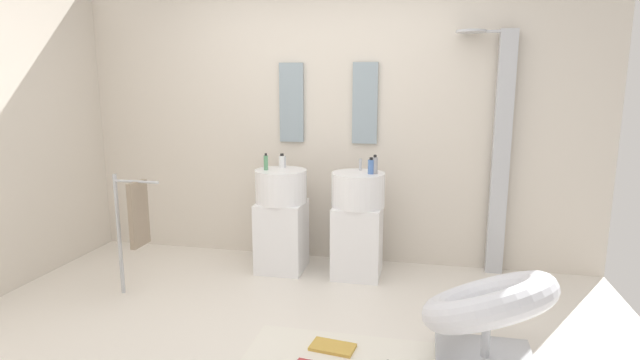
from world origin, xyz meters
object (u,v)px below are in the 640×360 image
Objects in this scene: pedestal_sink_left at (281,218)px; towel_rack at (135,216)px; lounge_chair at (488,309)px; soap_bottle_grey at (375,165)px; soap_bottle_green at (266,162)px; soap_bottle_blue at (371,166)px; soap_bottle_white at (282,161)px; shower_column at (499,149)px; pedestal_sink_right at (358,222)px; magazine_ochre at (333,347)px.

towel_rack is (-0.93, -0.75, 0.16)m from pedestal_sink_left.
soap_bottle_grey reaches higher than lounge_chair.
pedestal_sink_left is 0.51m from soap_bottle_green.
soap_bottle_blue is 1.12× the size of soap_bottle_white.
soap_bottle_green is at bearing -122.36° from soap_bottle_white.
soap_bottle_green is (-1.93, -0.35, -0.12)m from shower_column.
shower_column is 1.06m from soap_bottle_grey.
towel_rack is at bearing -154.73° from pedestal_sink_right.
lounge_chair is 1.58m from soap_bottle_blue.
soap_bottle_green is at bearing 144.70° from lounge_chair.
pedestal_sink_right is 0.50m from soap_bottle_blue.
shower_column is at bearing 82.24° from lounge_chair.
shower_column reaches higher than pedestal_sink_right.
soap_bottle_grey is (0.81, -0.02, 0.50)m from pedestal_sink_left.
soap_bottle_blue is 0.82m from soap_bottle_white.
soap_bottle_green reaches higher than towel_rack.
pedestal_sink_right is 1.77m from towel_rack.
magazine_ochre is at bearing -93.78° from soap_bottle_blue.
soap_bottle_grey is at bearing 17.45° from soap_bottle_blue.
lounge_chair is 6.96× the size of soap_bottle_grey.
shower_column reaches higher than soap_bottle_blue.
soap_bottle_blue reaches higher than towel_rack.
soap_bottle_white is 0.78× the size of soap_bottle_grey.
soap_bottle_blue is at bearing 94.20° from magazine_ochre.
towel_rack is at bearing -138.01° from soap_bottle_green.
lounge_chair is at bearing -55.98° from soap_bottle_blue.
pedestal_sink_right is 0.48× the size of shower_column.
towel_rack is 6.65× the size of soap_bottle_green.
pedestal_sink_left reaches higher than towel_rack.
lounge_chair is at bearing -40.23° from soap_bottle_white.
pedestal_sink_left is 1.21m from towel_rack.
soap_bottle_blue is (-0.82, 1.21, 0.61)m from lounge_chair.
soap_bottle_green is 0.93m from soap_bottle_grey.
lounge_chair is 8.95× the size of soap_bottle_white.
soap_bottle_white is at bearing 101.17° from pedestal_sink_left.
pedestal_sink_right is 0.91× the size of lounge_chair.
soap_bottle_blue reaches higher than soap_bottle_white.
pedestal_sink_right is at bearing 0.00° from pedestal_sink_left.
soap_bottle_green is at bearing -169.76° from shower_column.
shower_column is 13.07× the size of soap_bottle_grey.
pedestal_sink_left and pedestal_sink_right have the same top height.
magazine_ochre is 1.73× the size of soap_bottle_grey.
soap_bottle_white is (-0.80, 0.16, -0.01)m from soap_bottle_blue.
towel_rack is at bearing 170.54° from magazine_ochre.
towel_rack is at bearing 169.02° from lounge_chair.
pedestal_sink_left is at bearing 180.00° from pedestal_sink_right.
soap_bottle_green reaches higher than lounge_chair.
towel_rack reaches higher than magazine_ochre.
soap_bottle_grey is (-1.00, -0.34, -0.11)m from shower_column.
pedestal_sink_left is 6.33× the size of soap_bottle_grey.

